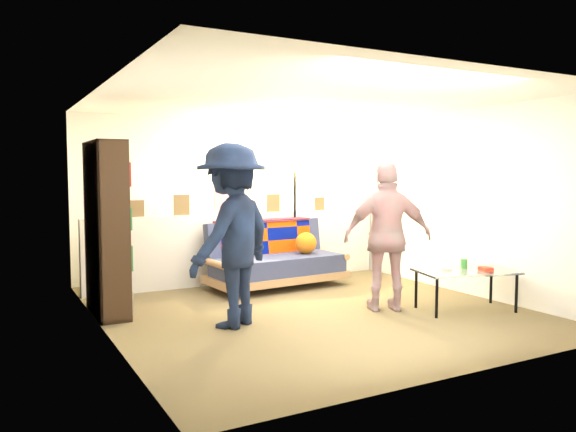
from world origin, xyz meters
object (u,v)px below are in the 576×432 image
object	(u,v)px
bookshelf	(106,234)
floor_lamp	(294,200)
coffee_table	(466,273)
futon_sofa	(275,259)
person_left	(232,235)
person_right	(388,237)

from	to	relation	value
bookshelf	floor_lamp	distance (m)	3.02
coffee_table	floor_lamp	size ratio (longest dim) A/B	0.73
futon_sofa	person_left	xyz separation A→B (m)	(-1.30, -1.57, 0.56)
person_left	coffee_table	bearing A→B (deg)	133.11
futon_sofa	floor_lamp	xyz separation A→B (m)	(0.53, 0.43, 0.80)
person_left	person_right	xyz separation A→B (m)	(1.81, -0.24, -0.09)
person_left	person_right	world-z (taller)	person_left
bookshelf	person_left	size ratio (longest dim) A/B	1.03
bookshelf	person_right	distance (m)	3.16
futon_sofa	coffee_table	world-z (taller)	futon_sofa
bookshelf	person_left	xyz separation A→B (m)	(1.04, -1.11, 0.04)
bookshelf	floor_lamp	xyz separation A→B (m)	(2.87, 0.89, 0.29)
coffee_table	floor_lamp	bearing A→B (deg)	106.33
futon_sofa	person_left	size ratio (longest dim) A/B	1.05
coffee_table	person_right	distance (m)	1.00
person_right	floor_lamp	bearing A→B (deg)	-65.64
futon_sofa	bookshelf	size ratio (longest dim) A/B	1.02
futon_sofa	floor_lamp	world-z (taller)	floor_lamp
coffee_table	person_right	size ratio (longest dim) A/B	0.72
person_left	futon_sofa	bearing A→B (deg)	-162.27
bookshelf	person_left	world-z (taller)	bookshelf
person_left	person_right	distance (m)	1.83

